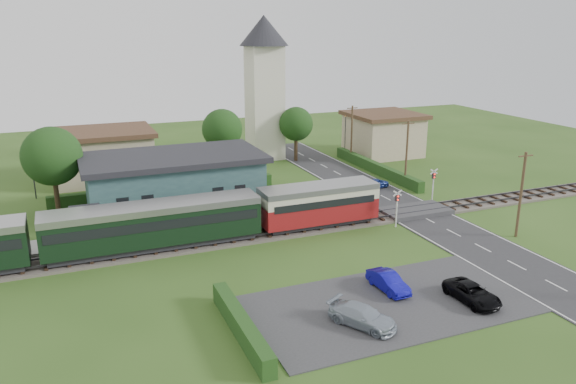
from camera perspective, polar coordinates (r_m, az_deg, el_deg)
name	(u,v)px	position (r m, az deg, el deg)	size (l,w,h in m)	color
ground	(326,236)	(45.86, 3.85, -4.46)	(120.00, 120.00, 0.00)	#2D4C19
railway_track	(315,227)	(47.51, 2.79, -3.53)	(76.00, 3.20, 0.49)	#4C443D
road	(428,220)	(50.82, 14.05, -2.76)	(6.00, 70.00, 0.05)	#28282B
car_park	(389,304)	(35.65, 10.26, -11.12)	(17.00, 9.00, 0.08)	#333335
crossing_deck	(415,211)	(52.28, 12.78, -1.89)	(6.20, 3.40, 0.45)	#333335
platform	(190,229)	(47.34, -9.94, -3.70)	(30.00, 3.00, 0.45)	gray
equipment_hut	(86,224)	(45.97, -19.81, -3.08)	(2.30, 2.30, 2.55)	beige
station_building	(174,183)	(52.01, -11.49, 0.93)	(16.00, 9.00, 5.30)	#3F6968
train	(110,230)	(42.87, -17.65, -3.67)	(43.20, 2.90, 3.40)	#232328
church_tower	(264,77)	(70.82, -2.42, 11.58)	(6.00, 6.00, 17.60)	beige
house_west	(103,155)	(64.92, -18.25, 3.64)	(10.80, 8.80, 5.50)	tan
house_east	(383,133)	(74.80, 9.65, 5.88)	(8.80, 8.80, 5.50)	tan
hedge_carpark	(241,326)	(31.79, -4.75, -13.41)	(0.80, 9.00, 1.20)	#193814
hedge_roadside	(376,168)	(65.64, 8.89, 2.45)	(0.80, 18.00, 1.20)	#193814
hedge_station	(166,191)	(56.83, -12.26, 0.09)	(22.00, 0.80, 1.30)	#193814
tree_a	(52,156)	(53.50, -22.86, 3.36)	(5.20, 5.20, 8.00)	#332316
tree_b	(222,129)	(64.67, -6.71, 6.33)	(4.60, 4.60, 7.34)	#332316
tree_c	(296,124)	(69.86, 0.82, 6.91)	(4.20, 4.20, 6.78)	#332316
utility_pole_b	(521,194)	(48.11, 22.59, -0.16)	(1.40, 0.22, 7.00)	#473321
utility_pole_c	(407,153)	(60.04, 11.96, 3.93)	(1.40, 0.22, 7.00)	#473321
utility_pole_d	(352,133)	(70.06, 6.48, 5.98)	(1.40, 0.22, 7.00)	#473321
crossing_signal_near	(397,203)	(47.86, 11.02, -1.11)	(0.84, 0.28, 3.28)	silver
crossing_signal_far	(433,180)	(55.64, 14.56, 1.17)	(0.84, 0.28, 3.28)	silver
streetlamp_west	(32,169)	(59.93, -24.54, 2.17)	(0.30, 0.30, 5.15)	#3F3F47
streetlamp_east	(345,130)	(75.33, 5.85, 6.30)	(0.30, 0.30, 5.15)	#3F3F47
car_on_road	(376,183)	(59.16, 8.90, 0.88)	(1.30, 3.22, 1.10)	navy
car_park_blue	(388,282)	(37.01, 10.14, -8.95)	(1.23, 3.53, 1.16)	#0E0C92
car_park_silver	(362,316)	(32.77, 7.57, -12.38)	(1.66, 4.08, 1.18)	#9BA6B4
car_park_dark	(472,293)	(36.87, 18.22, -9.73)	(1.83, 3.96, 1.10)	black
pedestrian_near	(269,207)	(48.41, -1.91, -1.50)	(0.70, 0.46, 1.92)	gray
pedestrian_far	(122,226)	(45.89, -16.51, -3.30)	(0.90, 0.70, 1.85)	gray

